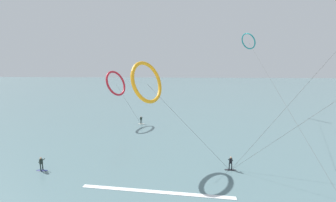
{
  "coord_description": "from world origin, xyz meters",
  "views": [
    {
      "loc": [
        1.92,
        -8.61,
        12.37
      ],
      "look_at": [
        0.0,
        21.5,
        7.22
      ],
      "focal_mm": 22.3,
      "sensor_mm": 36.0,
      "label": 1
    }
  ],
  "objects_px": {
    "surfer_navy": "(41,165)",
    "surfer_ivory": "(141,121)",
    "kite_crimson": "(116,83)",
    "surfer_charcoal": "(231,164)",
    "kite_amber": "(147,82)",
    "kite_teal": "(248,41)"
  },
  "relations": [
    {
      "from": "surfer_navy",
      "to": "surfer_ivory",
      "type": "relative_size",
      "value": 1.0
    },
    {
      "from": "surfer_ivory",
      "to": "kite_crimson",
      "type": "height_order",
      "value": "kite_crimson"
    },
    {
      "from": "surfer_charcoal",
      "to": "surfer_navy",
      "type": "bearing_deg",
      "value": -154.18
    },
    {
      "from": "surfer_ivory",
      "to": "kite_amber",
      "type": "bearing_deg",
      "value": 121.86
    },
    {
      "from": "surfer_navy",
      "to": "surfer_ivory",
      "type": "bearing_deg",
      "value": -11.01
    },
    {
      "from": "surfer_navy",
      "to": "kite_amber",
      "type": "relative_size",
      "value": 0.13
    },
    {
      "from": "surfer_navy",
      "to": "kite_crimson",
      "type": "relative_size",
      "value": 0.15
    },
    {
      "from": "surfer_navy",
      "to": "surfer_charcoal",
      "type": "xyz_separation_m",
      "value": [
        22.29,
        1.58,
        0.0
      ]
    },
    {
      "from": "surfer_charcoal",
      "to": "kite_teal",
      "type": "height_order",
      "value": "kite_teal"
    },
    {
      "from": "kite_amber",
      "to": "surfer_ivory",
      "type": "bearing_deg",
      "value": 44.42
    },
    {
      "from": "kite_teal",
      "to": "surfer_navy",
      "type": "bearing_deg",
      "value": 107.25
    },
    {
      "from": "surfer_navy",
      "to": "surfer_charcoal",
      "type": "height_order",
      "value": "same"
    },
    {
      "from": "surfer_ivory",
      "to": "kite_teal",
      "type": "height_order",
      "value": "kite_teal"
    },
    {
      "from": "surfer_ivory",
      "to": "kite_amber",
      "type": "height_order",
      "value": "kite_amber"
    },
    {
      "from": "kite_crimson",
      "to": "kite_teal",
      "type": "bearing_deg",
      "value": -44.04
    },
    {
      "from": "surfer_ivory",
      "to": "kite_teal",
      "type": "relative_size",
      "value": 0.04
    },
    {
      "from": "surfer_ivory",
      "to": "surfer_charcoal",
      "type": "distance_m",
      "value": 23.77
    },
    {
      "from": "kite_amber",
      "to": "kite_crimson",
      "type": "relative_size",
      "value": 1.14
    },
    {
      "from": "kite_teal",
      "to": "kite_crimson",
      "type": "bearing_deg",
      "value": 85.32
    },
    {
      "from": "kite_amber",
      "to": "kite_crimson",
      "type": "bearing_deg",
      "value": 58.9
    },
    {
      "from": "kite_teal",
      "to": "kite_crimson",
      "type": "height_order",
      "value": "kite_teal"
    },
    {
      "from": "surfer_ivory",
      "to": "surfer_navy",
      "type": "bearing_deg",
      "value": 86.87
    }
  ]
}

